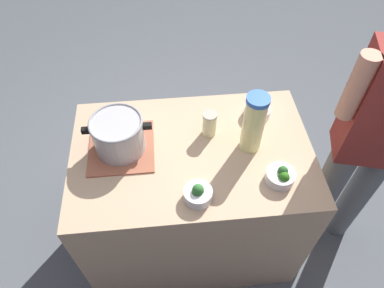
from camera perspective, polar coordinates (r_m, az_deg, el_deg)
name	(u,v)px	position (r m, az deg, el deg)	size (l,w,h in m)	color
ground_plane	(192,234)	(2.36, 0.00, -14.32)	(8.00, 8.00, 0.00)	slate
counter_slab	(192,199)	(1.98, 0.00, -8.96)	(1.12, 0.72, 0.87)	tan
dish_cloth	(122,147)	(1.66, -11.34, -0.54)	(0.30, 0.31, 0.01)	#AE6247
cooking_pot	(118,134)	(1.59, -11.84, 1.56)	(0.30, 0.23, 0.17)	#B7B7BC
lemonade_pitcher	(254,123)	(1.55, 9.96, 3.32)	(0.10, 0.10, 0.30)	#EBEC97
mason_jar	(210,124)	(1.65, 2.85, 3.32)	(0.07, 0.07, 0.13)	beige
broccoli_bowl_front	(257,111)	(1.78, 10.50, 5.31)	(0.13, 0.13, 0.08)	silver
broccoli_bowl_center	(197,194)	(1.45, 0.84, -8.08)	(0.12, 0.12, 0.09)	silver
broccoli_bowl_back	(281,176)	(1.55, 14.17, -5.06)	(0.12, 0.12, 0.08)	silver
person_cook	(373,142)	(1.85, 27.19, 0.22)	(0.50, 0.28, 1.58)	slate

